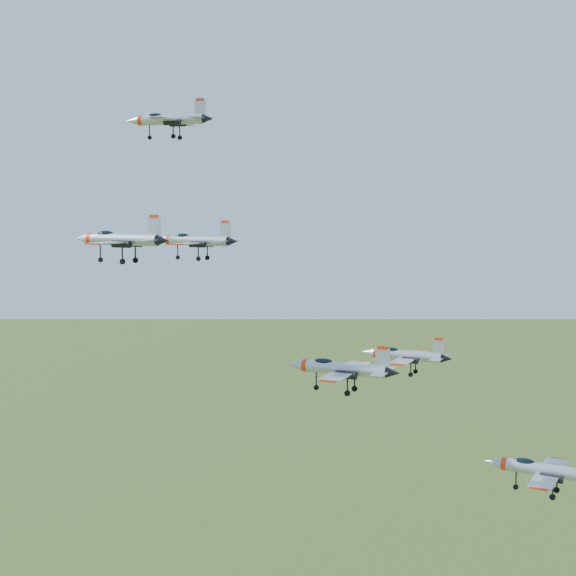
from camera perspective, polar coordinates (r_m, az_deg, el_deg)
The scene contains 6 objects.
jet_lead at distance 123.30m, azimuth -8.53°, elevation 11.77°, with size 13.67×11.67×3.74m.
jet_left_high at distance 109.56m, azimuth -6.64°, elevation 3.39°, with size 12.98×10.82×3.47m.
jet_right_high at distance 96.13m, azimuth -11.88°, elevation 3.43°, with size 13.61×11.31×3.64m.
jet_left_low at distance 97.18m, azimuth 8.30°, elevation -4.73°, with size 11.28×9.40×3.01m.
jet_right_low at distance 89.92m, azimuth 3.75°, elevation -5.70°, with size 13.38×11.19×3.58m.
jet_trail at distance 95.41m, azimuth 17.70°, elevation -12.18°, with size 13.65×11.29×3.65m.
Camera 1 is at (55.96, -85.44, 142.00)m, focal length 50.00 mm.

